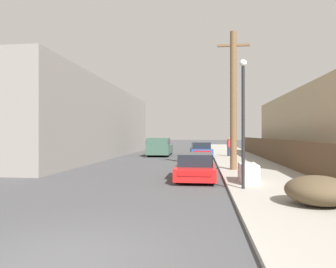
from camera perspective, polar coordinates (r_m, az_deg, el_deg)
ground_plane at (r=5.51m, az=-19.92°, el=-22.29°), size 220.00×220.00×0.00m
sidewalk_curb at (r=28.29m, az=12.89°, el=-4.17°), size 4.20×63.00×0.12m
discarded_fridge at (r=12.75m, az=15.04°, el=-7.18°), size 0.71×1.58×0.79m
parked_sports_car_red at (r=14.20m, az=5.33°, el=-6.25°), size 1.75×4.67×1.21m
car_parked_mid at (r=26.95m, az=6.25°, el=-3.12°), size 2.13×4.54×1.39m
pickup_truck at (r=28.98m, az=-1.55°, el=-2.45°), size 2.21×5.57×1.75m
utility_pole at (r=17.18m, az=12.35°, el=6.50°), size 1.80×0.37×7.71m
street_lamp at (r=11.18m, az=14.13°, el=3.78°), size 0.26×0.26×4.67m
brush_pile at (r=9.38m, az=26.67°, el=-9.59°), size 1.76×1.73×0.82m
wooden_fence at (r=21.09m, az=20.39°, el=-3.20°), size 0.08×35.52×1.62m
building_left_block at (r=28.95m, az=-16.23°, el=2.17°), size 7.00×26.44×6.42m
building_right_house at (r=25.13m, az=28.58°, el=1.16°), size 6.00×20.89×5.24m
pedestrian at (r=27.65m, az=11.50°, el=-2.36°), size 0.34×0.34×1.68m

